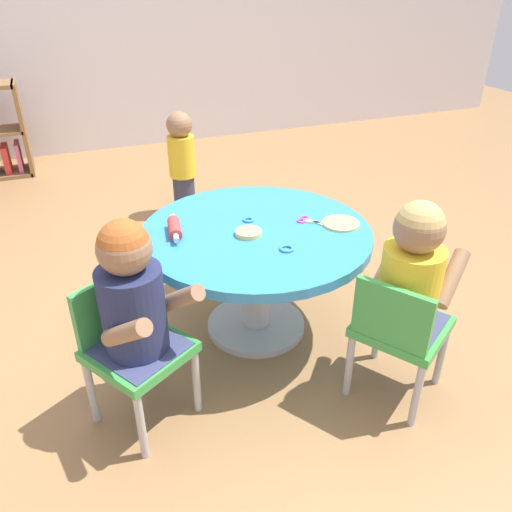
# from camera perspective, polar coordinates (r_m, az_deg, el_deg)

# --- Properties ---
(ground_plane) EXTENTS (10.00, 10.00, 0.00)m
(ground_plane) POSITION_cam_1_polar(r_m,az_deg,el_deg) (2.34, 0.00, -7.98)
(ground_plane) COLOR #9E7247
(craft_table) EXTENTS (0.95, 0.95, 0.50)m
(craft_table) POSITION_cam_1_polar(r_m,az_deg,el_deg) (2.13, 0.00, 0.35)
(craft_table) COLOR silver
(craft_table) RESTS_ON ground
(child_chair_left) EXTENTS (0.41, 0.41, 0.54)m
(child_chair_left) POSITION_cam_1_polar(r_m,az_deg,el_deg) (1.81, -13.76, -9.76)
(child_chair_left) COLOR #B7B7BC
(child_chair_left) RESTS_ON ground
(seated_child_left) EXTENTS (0.41, 0.43, 0.51)m
(seated_child_left) POSITION_cam_1_polar(r_m,az_deg,el_deg) (1.65, -13.79, -4.24)
(seated_child_left) COLOR #3F4772
(seated_child_left) RESTS_ON ground
(child_chair_right) EXTENTS (0.41, 0.41, 0.54)m
(child_chair_right) POSITION_cam_1_polar(r_m,az_deg,el_deg) (1.90, 15.74, -7.98)
(child_chair_right) COLOR #B7B7BC
(child_chair_right) RESTS_ON ground
(seated_child_right) EXTENTS (0.44, 0.41, 0.51)m
(seated_child_right) POSITION_cam_1_polar(r_m,az_deg,el_deg) (1.81, 17.18, -1.62)
(seated_child_right) COLOR #3F4772
(seated_child_right) RESTS_ON ground
(toddler_standing) EXTENTS (0.17, 0.17, 0.67)m
(toddler_standing) POSITION_cam_1_polar(r_m,az_deg,el_deg) (3.32, -8.34, 10.56)
(toddler_standing) COLOR #33384C
(toddler_standing) RESTS_ON ground
(rolling_pin) EXTENTS (0.07, 0.23, 0.05)m
(rolling_pin) POSITION_cam_1_polar(r_m,az_deg,el_deg) (2.06, -9.15, 3.13)
(rolling_pin) COLOR #D83F3F
(rolling_pin) RESTS_ON craft_table
(craft_scissors) EXTENTS (0.13, 0.14, 0.01)m
(craft_scissors) POSITION_cam_1_polar(r_m,az_deg,el_deg) (2.15, 5.99, 3.94)
(craft_scissors) COLOR silver
(craft_scissors) RESTS_ON craft_table
(playdough_blob_0) EXTENTS (0.11, 0.11, 0.02)m
(playdough_blob_0) POSITION_cam_1_polar(r_m,az_deg,el_deg) (2.03, -0.85, 2.64)
(playdough_blob_0) COLOR #F2CC72
(playdough_blob_0) RESTS_ON craft_table
(playdough_blob_1) EXTENTS (0.15, 0.15, 0.01)m
(playdough_blob_1) POSITION_cam_1_polar(r_m,az_deg,el_deg) (2.14, 9.53, 3.65)
(playdough_blob_1) COLOR #F2CC72
(playdough_blob_1) RESTS_ON craft_table
(cookie_cutter_0) EXTENTS (0.06, 0.06, 0.01)m
(cookie_cutter_0) POSITION_cam_1_polar(r_m,az_deg,el_deg) (1.92, 3.45, 0.83)
(cookie_cutter_0) COLOR #3F99D8
(cookie_cutter_0) RESTS_ON craft_table
(cookie_cutter_1) EXTENTS (0.05, 0.05, 0.01)m
(cookie_cutter_1) POSITION_cam_1_polar(r_m,az_deg,el_deg) (2.15, -0.95, 4.09)
(cookie_cutter_1) COLOR #3F99D8
(cookie_cutter_1) RESTS_ON craft_table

